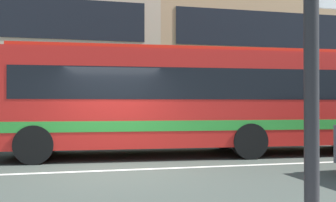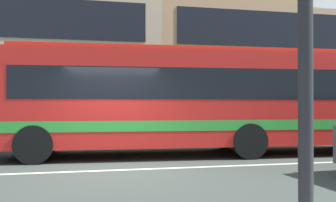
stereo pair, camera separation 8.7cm
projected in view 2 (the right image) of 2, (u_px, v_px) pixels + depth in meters
ground_plane at (115, 170)px, 8.60m from camera, size 160.00×160.00×0.00m
lane_centre_line at (115, 170)px, 8.60m from camera, size 60.00×0.16×0.01m
hedge_row_far at (155, 132)px, 14.56m from camera, size 21.04×1.10×0.89m
apartment_block_right at (282, 58)px, 26.15m from camera, size 19.53×11.39×9.55m
transit_bus at (212, 97)px, 11.41m from camera, size 12.18×3.25×3.16m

